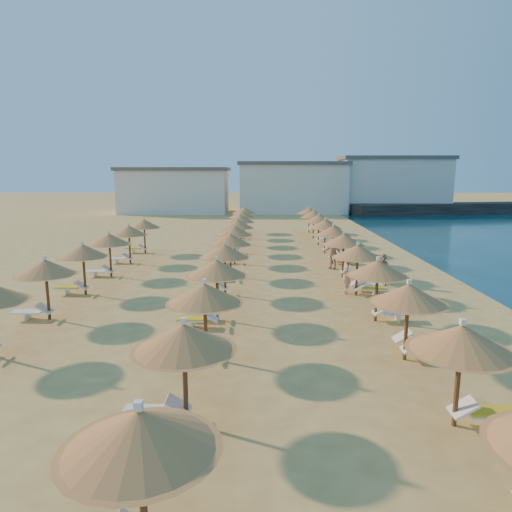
{
  "coord_description": "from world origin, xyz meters",
  "views": [
    {
      "loc": [
        -0.87,
        -20.89,
        5.93
      ],
      "look_at": [
        -1.23,
        4.0,
        1.3
      ],
      "focal_mm": 32.0,
      "sensor_mm": 36.0,
      "label": 1
    }
  ],
  "objects_px": {
    "jetty": "(455,209)",
    "beachgoer_c": "(333,254)",
    "parasol_row_west": "(230,240)",
    "beachgoer_b": "(383,270)",
    "parasol_row_east": "(344,240)",
    "beachgoer_a": "(346,275)"
  },
  "relations": [
    {
      "from": "beachgoer_a",
      "to": "beachgoer_c",
      "type": "height_order",
      "value": "beachgoer_a"
    },
    {
      "from": "parasol_row_west",
      "to": "parasol_row_east",
      "type": "bearing_deg",
      "value": 0.0
    },
    {
      "from": "jetty",
      "to": "beachgoer_c",
      "type": "bearing_deg",
      "value": -133.24
    },
    {
      "from": "jetty",
      "to": "beachgoer_c",
      "type": "relative_size",
      "value": 15.92
    },
    {
      "from": "beachgoer_c",
      "to": "jetty",
      "type": "bearing_deg",
      "value": 93.05
    },
    {
      "from": "parasol_row_east",
      "to": "jetty",
      "type": "bearing_deg",
      "value": 60.22
    },
    {
      "from": "jetty",
      "to": "beachgoer_b",
      "type": "height_order",
      "value": "beachgoer_b"
    },
    {
      "from": "parasol_row_east",
      "to": "parasol_row_west",
      "type": "bearing_deg",
      "value": 180.0
    },
    {
      "from": "beachgoer_a",
      "to": "beachgoer_b",
      "type": "xyz_separation_m",
      "value": [
        2.24,
        1.66,
        -0.11
      ]
    },
    {
      "from": "parasol_row_east",
      "to": "beachgoer_c",
      "type": "distance_m",
      "value": 2.65
    },
    {
      "from": "parasol_row_west",
      "to": "beachgoer_a",
      "type": "bearing_deg",
      "value": -30.5
    },
    {
      "from": "beachgoer_a",
      "to": "parasol_row_east",
      "type": "bearing_deg",
      "value": 173.87
    },
    {
      "from": "parasol_row_west",
      "to": "beachgoer_c",
      "type": "xyz_separation_m",
      "value": [
        6.14,
        2.36,
        -1.18
      ]
    },
    {
      "from": "beachgoer_b",
      "to": "beachgoer_c",
      "type": "distance_m",
      "value": 4.63
    },
    {
      "from": "parasol_row_west",
      "to": "beachgoer_c",
      "type": "distance_m",
      "value": 6.68
    },
    {
      "from": "beachgoer_b",
      "to": "jetty",
      "type": "bearing_deg",
      "value": 124.95
    },
    {
      "from": "parasol_row_west",
      "to": "beachgoer_a",
      "type": "xyz_separation_m",
      "value": [
        5.9,
        -3.48,
        -1.17
      ]
    },
    {
      "from": "parasol_row_west",
      "to": "beachgoer_b",
      "type": "height_order",
      "value": "parasol_row_west"
    },
    {
      "from": "beachgoer_a",
      "to": "beachgoer_b",
      "type": "height_order",
      "value": "beachgoer_a"
    },
    {
      "from": "beachgoer_a",
      "to": "jetty",
      "type": "bearing_deg",
      "value": 153.08
    },
    {
      "from": "parasol_row_east",
      "to": "parasol_row_west",
      "type": "height_order",
      "value": "same"
    },
    {
      "from": "jetty",
      "to": "parasol_row_east",
      "type": "xyz_separation_m",
      "value": [
        -22.75,
        -39.76,
        1.38
      ]
    }
  ]
}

